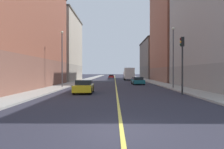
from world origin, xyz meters
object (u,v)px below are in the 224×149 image
street_lamp_left_near (173,51)px  street_lamp_right_near (62,53)px  traffic_light_left_near (182,57)px  car_yellow (84,87)px  box_truck (129,74)px  building_left_far (162,60)px  car_red (111,76)px  building_right_midblock (52,48)px  building_left_mid (183,33)px  car_teal (138,81)px

street_lamp_left_near → street_lamp_right_near: bearing=175.1°
traffic_light_left_near → car_yellow: 10.17m
street_lamp_right_near → box_truck: size_ratio=1.03×
building_left_far → car_yellow: bearing=-111.2°
car_red → building_right_midblock: bearing=-121.1°
building_left_far → traffic_light_left_near: bearing=-100.4°
building_left_far → box_truck: (-11.68, -13.45, -4.51)m
car_yellow → box_truck: (7.04, 34.83, 1.05)m
building_left_far → box_truck: bearing=-131.0°
traffic_light_left_near → street_lamp_left_near: size_ratio=0.71×
building_right_midblock → car_red: 28.15m
traffic_light_left_near → street_lamp_right_near: (-13.52, 8.01, 1.07)m
car_red → car_yellow: bearing=-92.3°
street_lamp_right_near → traffic_light_left_near: bearing=-30.6°
building_left_far → street_lamp_right_near: (-22.61, -41.57, -1.53)m
car_red → traffic_light_left_near: bearing=-82.1°
traffic_light_left_near → street_lamp_right_near: street_lamp_right_near is taller
car_yellow → box_truck: bearing=78.6°
traffic_light_left_near → building_left_mid: bearing=71.8°
building_right_midblock → traffic_light_left_near: 38.07m
traffic_light_left_near → street_lamp_right_near: bearing=149.4°
building_left_mid → building_right_midblock: size_ratio=1.23×
building_left_far → building_right_midblock: building_right_midblock is taller
building_left_mid → street_lamp_left_near: 23.24m
building_right_midblock → box_truck: (18.99, 5.07, -6.21)m
building_left_mid → car_yellow: size_ratio=5.37×
building_left_far → building_right_midblock: size_ratio=1.16×
street_lamp_left_near → car_yellow: street_lamp_left_near is taller
building_right_midblock → street_lamp_right_near: size_ratio=2.38×
building_left_far → building_left_mid: bearing=-90.0°
building_right_midblock → building_left_far: bearing=31.1°
building_left_mid → car_teal: size_ratio=5.07×
building_left_mid → car_red: building_left_mid is taller
building_left_mid → car_yellow: 33.95m
street_lamp_right_near → car_teal: (11.10, 8.46, -4.04)m
building_right_midblock → car_red: size_ratio=4.39×
building_left_mid → car_red: 33.13m
car_teal → street_lamp_right_near: bearing=-142.7°
building_left_mid → building_left_far: bearing=90.0°
traffic_light_left_near → car_red: traffic_light_left_near is taller
building_left_mid → street_lamp_left_near: building_left_mid is taller
building_right_midblock → car_red: building_right_midblock is taller
building_right_midblock → street_lamp_left_near: 33.33m
car_yellow → building_left_mid: bearing=54.6°
building_left_mid → building_right_midblock: bearing=173.6°
traffic_light_left_near → car_red: (-7.54, 54.34, -2.96)m
building_right_midblock → car_teal: building_right_midblock is taller
building_left_far → car_red: size_ratio=5.08×
building_left_mid → street_lamp_right_near: (-22.61, -19.63, -6.36)m
building_left_mid → box_truck: 17.20m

